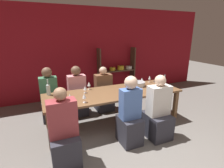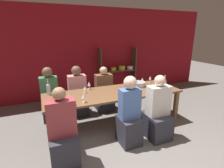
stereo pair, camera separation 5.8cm
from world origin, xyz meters
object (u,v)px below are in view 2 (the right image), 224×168
object	(u,v)px
person_far_a	(104,94)
wine_bottle_dark	(48,89)
wine_bottle_green	(164,84)
wine_glass_white_c	(159,83)
mixing_bowl	(139,84)
wine_glass_red_e	(150,78)
wine_glass_red_d	(89,84)
wine_glass_empty_a	(64,98)
wine_glass_red_b	(69,96)
wine_glass_red_f	(131,80)
person_far_b	(78,97)
person_near_a	(63,136)
dining_table	(114,95)
cell_phone	(157,82)
wine_glass_red_c	(84,96)
person_near_c	(157,115)
wine_glass_red_a	(85,88)
wine_glass_white_a	(59,93)
person_near_b	(129,119)
wine_glass_empty_b	(73,100)
person_far_c	(50,100)

from	to	relation	value
person_far_a	wine_bottle_dark	bearing A→B (deg)	18.55
wine_bottle_green	wine_glass_white_c	size ratio (longest dim) A/B	2.19
wine_bottle_green	mixing_bowl	bearing A→B (deg)	128.67
wine_bottle_green	wine_glass_red_e	xyz separation A→B (m)	(0.07, 0.65, -0.02)
wine_glass_red_d	wine_glass_white_c	bearing A→B (deg)	-18.41
wine_glass_empty_a	person_far_a	xyz separation A→B (m)	(1.14, 1.10, -0.46)
wine_glass_red_b	wine_glass_red_e	bearing A→B (deg)	15.31
wine_glass_red_f	person_far_b	distance (m)	1.38
wine_bottle_dark	mixing_bowl	bearing A→B (deg)	-5.64
wine_bottle_dark	person_near_a	size ratio (longest dim) A/B	0.27
wine_glass_empty_a	wine_glass_white_c	distance (m)	2.16
dining_table	wine_glass_red_f	distance (m)	0.75
wine_glass_red_f	cell_phone	bearing A→B (deg)	-6.56
wine_glass_red_c	wine_glass_red_f	world-z (taller)	wine_glass_red_c
wine_glass_red_b	wine_glass_red_f	size ratio (longest dim) A/B	1.05
wine_glass_red_b	person_near_c	size ratio (longest dim) A/B	0.14
wine_glass_red_a	cell_phone	xyz separation A→B (m)	(1.92, 0.11, -0.09)
wine_glass_red_a	cell_phone	distance (m)	1.92
wine_glass_red_c	wine_glass_red_d	xyz separation A→B (m)	(0.30, 0.71, 0.00)
wine_glass_white_c	wine_glass_red_b	bearing A→B (deg)	-176.54
wine_glass_white_a	cell_phone	world-z (taller)	wine_glass_white_a
person_near_b	person_near_c	distance (m)	0.58
wine_glass_red_d	person_far_a	size ratio (longest dim) A/B	0.15
person_near_b	wine_glass_white_a	bearing A→B (deg)	143.40
wine_glass_white_c	cell_phone	bearing A→B (deg)	56.40
mixing_bowl	person_near_a	xyz separation A→B (m)	(-1.90, -0.97, -0.35)
wine_glass_empty_b	person_near_b	size ratio (longest dim) A/B	0.12
dining_table	wine_bottle_dark	world-z (taller)	wine_bottle_dark
wine_glass_red_c	person_far_a	size ratio (longest dim) A/B	0.15
wine_glass_red_e	wine_glass_empty_b	bearing A→B (deg)	-160.22
wine_bottle_dark	wine_glass_red_c	world-z (taller)	wine_bottle_dark
wine_bottle_green	wine_bottle_dark	distance (m)	2.45
wine_glass_white_a	wine_glass_red_e	size ratio (longest dim) A/B	0.96
wine_bottle_dark	dining_table	bearing A→B (deg)	-15.54
wine_glass_red_d	person_near_b	world-z (taller)	person_near_b
wine_glass_white_a	person_far_c	size ratio (longest dim) A/B	0.13
mixing_bowl	person_near_b	distance (m)	1.22
person_far_a	person_far_c	distance (m)	1.33
mixing_bowl	person_far_a	world-z (taller)	person_far_a
wine_glass_red_b	person_far_a	bearing A→B (deg)	45.36
dining_table	wine_glass_red_e	xyz separation A→B (m)	(1.15, 0.35, 0.18)
wine_glass_red_d	cell_phone	world-z (taller)	wine_glass_red_d
wine_glass_red_b	person_near_a	size ratio (longest dim) A/B	0.14
wine_bottle_green	wine_bottle_dark	xyz separation A→B (m)	(-2.37, 0.66, -0.00)
dining_table	wine_bottle_green	world-z (taller)	wine_bottle_green
wine_bottle_dark	wine_glass_empty_a	xyz separation A→B (m)	(0.21, -0.64, 0.00)
wine_glass_red_c	person_far_c	size ratio (longest dim) A/B	0.14
wine_bottle_dark	wine_glass_red_c	bearing A→B (deg)	-50.25
wine_glass_red_f	person_far_a	bearing A→B (deg)	142.48
wine_glass_white_a	wine_glass_red_a	bearing A→B (deg)	14.59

